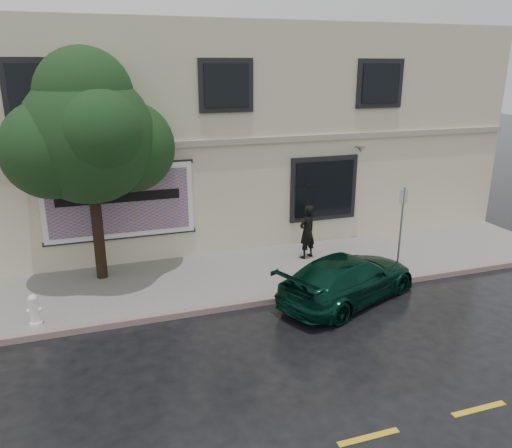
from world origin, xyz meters
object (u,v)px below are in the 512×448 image
object	(u,v)px
car	(348,278)
fire_hydrant	(34,310)
pedestrian	(307,232)
street_tree	(89,138)

from	to	relation	value
car	fire_hydrant	distance (m)	7.49
fire_hydrant	pedestrian	bearing A→B (deg)	12.81
car	pedestrian	size ratio (longest dim) A/B	2.50
car	street_tree	distance (m)	7.50
car	pedestrian	distance (m)	2.73
pedestrian	street_tree	world-z (taller)	street_tree
car	street_tree	bearing A→B (deg)	38.79
car	pedestrian	world-z (taller)	pedestrian
pedestrian	street_tree	distance (m)	6.70
street_tree	fire_hydrant	xyz separation A→B (m)	(-1.53, -2.30, -3.47)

